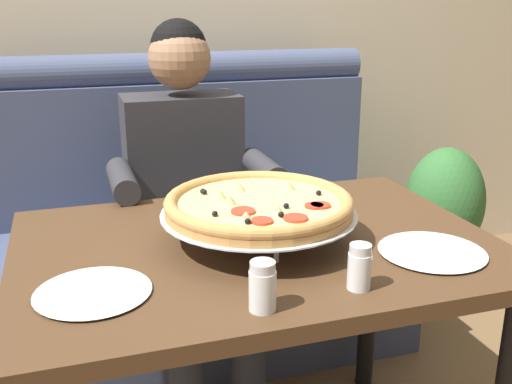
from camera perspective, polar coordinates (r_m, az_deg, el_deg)
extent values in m
cube|color=#424C6B|center=(2.37, -5.57, -9.84)|extent=(1.64, 0.60, 0.46)
cube|color=#424C6B|center=(2.56, -7.75, 3.17)|extent=(1.64, 0.18, 0.65)
cylinder|color=#424C6B|center=(2.50, -8.11, 11.52)|extent=(1.64, 0.14, 0.14)
cube|color=#4C331E|center=(1.49, 0.07, -5.45)|extent=(1.18, 0.82, 0.04)
cylinder|color=black|center=(1.91, -18.69, -13.62)|extent=(0.06, 0.06, 0.72)
cylinder|color=black|center=(2.13, 10.77, -9.57)|extent=(0.06, 0.06, 0.72)
cube|color=#2D3342|center=(2.01, -5.60, -5.49)|extent=(0.34, 0.40, 0.15)
cylinder|color=#2D3342|center=(1.92, -6.68, -17.06)|extent=(0.11, 0.11, 0.46)
cylinder|color=#2D3342|center=(1.96, -0.72, -16.15)|extent=(0.11, 0.11, 0.46)
cube|color=#2D2D33|center=(2.14, -7.02, 1.80)|extent=(0.40, 0.22, 0.56)
cylinder|color=#2D2D33|center=(1.89, -12.66, 1.09)|extent=(0.08, 0.28, 0.08)
cylinder|color=#2D2D33|center=(1.98, 0.70, 2.29)|extent=(0.08, 0.28, 0.08)
sphere|color=#997051|center=(2.05, -7.35, 12.59)|extent=(0.21, 0.21, 0.21)
sphere|color=black|center=(2.06, -7.44, 13.59)|extent=(0.19, 0.19, 0.19)
cylinder|color=silver|center=(1.36, 1.97, -5.32)|extent=(0.01, 0.01, 0.07)
cylinder|color=silver|center=(1.50, -4.41, -3.10)|extent=(0.01, 0.01, 0.07)
cylinder|color=silver|center=(1.56, 3.42, -2.23)|extent=(0.01, 0.01, 0.07)
torus|color=silver|center=(1.46, 0.32, -2.37)|extent=(0.26, 0.26, 0.01)
cylinder|color=silver|center=(1.46, 0.32, -2.08)|extent=(0.48, 0.48, 0.00)
cylinder|color=tan|center=(1.45, 0.32, -1.67)|extent=(0.46, 0.46, 0.02)
torus|color=tan|center=(1.45, 0.33, -0.96)|extent=(0.46, 0.46, 0.03)
cylinder|color=#E5C17A|center=(1.45, 0.32, -1.15)|extent=(0.40, 0.40, 0.01)
cylinder|color=red|center=(1.37, -1.25, -1.85)|extent=(0.06, 0.06, 0.01)
cylinder|color=red|center=(1.42, 6.20, -1.27)|extent=(0.05, 0.05, 0.01)
cylinder|color=red|center=(1.33, 3.81, -2.50)|extent=(0.05, 0.05, 0.01)
cylinder|color=red|center=(1.42, 5.59, -1.32)|extent=(0.05, 0.05, 0.01)
cylinder|color=red|center=(1.31, 0.56, -2.79)|extent=(0.05, 0.05, 0.01)
sphere|color=black|center=(1.40, 2.91, -1.34)|extent=(0.01, 0.01, 0.01)
sphere|color=black|center=(1.51, -4.97, 0.00)|extent=(0.01, 0.01, 0.01)
sphere|color=black|center=(1.35, -3.96, -2.10)|extent=(0.01, 0.01, 0.01)
sphere|color=black|center=(1.50, 6.04, -0.10)|extent=(0.01, 0.01, 0.01)
sphere|color=black|center=(1.34, 2.40, -2.20)|extent=(0.01, 0.01, 0.01)
sphere|color=black|center=(1.30, -0.81, -2.83)|extent=(0.01, 0.01, 0.01)
sphere|color=black|center=(1.51, -5.12, 0.08)|extent=(0.01, 0.01, 0.01)
cone|color=#CCC675|center=(1.43, -2.56, -0.74)|extent=(0.04, 0.04, 0.02)
cone|color=#CCC675|center=(1.47, -3.50, -0.21)|extent=(0.04, 0.04, 0.02)
cone|color=#CCC675|center=(1.53, -1.66, 0.56)|extent=(0.04, 0.04, 0.02)
cone|color=#CCC675|center=(1.32, -0.95, -2.34)|extent=(0.04, 0.04, 0.02)
cone|color=#CCC675|center=(1.35, 2.15, -1.78)|extent=(0.04, 0.04, 0.02)
cone|color=#CCC675|center=(1.54, 3.16, 0.69)|extent=(0.04, 0.04, 0.02)
cylinder|color=white|center=(1.26, 9.87, -7.47)|extent=(0.05, 0.05, 0.08)
cylinder|color=#A82D19|center=(1.26, 9.83, -8.09)|extent=(0.04, 0.04, 0.05)
cylinder|color=silver|center=(1.24, 9.98, -5.42)|extent=(0.05, 0.05, 0.02)
cylinder|color=white|center=(1.16, 0.63, -9.43)|extent=(0.05, 0.05, 0.08)
cylinder|color=silver|center=(1.17, 0.63, -10.25)|extent=(0.05, 0.05, 0.04)
cylinder|color=silver|center=(1.13, 0.64, -7.17)|extent=(0.05, 0.05, 0.02)
cylinder|color=white|center=(1.28, -15.34, -9.28)|extent=(0.17, 0.17, 0.01)
cone|color=white|center=(1.27, -15.38, -8.92)|extent=(0.24, 0.24, 0.01)
cylinder|color=white|center=(1.48, 16.49, -5.54)|extent=(0.18, 0.18, 0.01)
cone|color=white|center=(1.47, 16.52, -5.22)|extent=(0.25, 0.25, 0.01)
cylinder|color=brown|center=(3.00, 17.01, -6.97)|extent=(0.24, 0.24, 0.22)
ellipsoid|color=#336B33|center=(2.88, 17.60, -0.99)|extent=(0.36, 0.36, 0.52)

